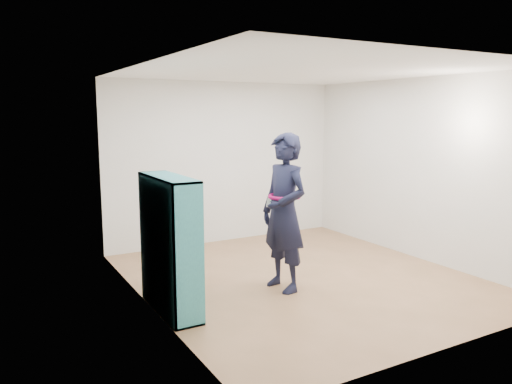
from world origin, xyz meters
TOP-DOWN VIEW (x-y plane):
  - floor at (0.00, 0.00)m, footprint 4.50×4.50m
  - ceiling at (0.00, 0.00)m, footprint 4.50×4.50m
  - wall_left at (-2.00, 0.00)m, footprint 0.02×4.50m
  - wall_right at (2.00, 0.00)m, footprint 0.02×4.50m
  - wall_back at (0.00, 2.25)m, footprint 4.00×0.02m
  - wall_front at (0.00, -2.25)m, footprint 4.00×0.02m
  - bookshelf at (-1.86, -0.19)m, footprint 0.32×1.09m
  - person at (-0.42, -0.21)m, footprint 0.53×0.73m
  - smartphone at (-0.59, -0.14)m, footprint 0.04×0.09m

SIDE VIEW (x-z plane):
  - floor at x=0.00m, z-range 0.00..0.00m
  - bookshelf at x=-1.86m, z-range -0.02..1.43m
  - person at x=-0.42m, z-range 0.00..1.88m
  - smartphone at x=-0.59m, z-range 0.99..1.13m
  - wall_left at x=-2.00m, z-range 0.00..2.60m
  - wall_right at x=2.00m, z-range 0.00..2.60m
  - wall_back at x=0.00m, z-range 0.00..2.60m
  - wall_front at x=0.00m, z-range 0.00..2.60m
  - ceiling at x=0.00m, z-range 2.60..2.60m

